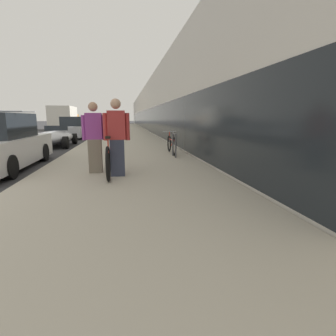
# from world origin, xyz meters

# --- Properties ---
(sidewalk_slab) EXTENTS (4.73, 70.00, 0.11)m
(sidewalk_slab) POSITION_xyz_m (5.38, 21.00, 0.05)
(sidewalk_slab) COLOR #B2AA99
(sidewalk_slab) RESTS_ON ground
(storefront_facade) EXTENTS (10.01, 70.00, 5.05)m
(storefront_facade) POSITION_xyz_m (12.78, 29.00, 2.52)
(storefront_facade) COLOR silver
(storefront_facade) RESTS_ON ground
(tandem_bicycle) EXTENTS (0.52, 2.47, 0.98)m
(tandem_bicycle) POSITION_xyz_m (4.97, 1.67, 0.52)
(tandem_bicycle) COLOR black
(tandem_bicycle) RESTS_ON sidewalk_slab
(person_rider) EXTENTS (0.62, 0.24, 1.81)m
(person_rider) POSITION_xyz_m (5.17, 1.38, 1.02)
(person_rider) COLOR #33384C
(person_rider) RESTS_ON sidewalk_slab
(person_bystander) EXTENTS (0.60, 0.23, 1.76)m
(person_bystander) POSITION_xyz_m (4.60, 1.87, 0.99)
(person_bystander) COLOR #756B5B
(person_bystander) RESTS_ON sidewalk_slab
(bike_rack_hoop) EXTENTS (0.05, 0.60, 0.84)m
(bike_rack_hoop) POSITION_xyz_m (7.09, 4.21, 0.62)
(bike_rack_hoop) COLOR #4C4C51
(bike_rack_hoop) RESTS_ON sidewalk_slab
(cruiser_bike_nearest) EXTENTS (0.52, 1.78, 0.84)m
(cruiser_bike_nearest) POSITION_xyz_m (7.14, 5.06, 0.47)
(cruiser_bike_nearest) COLOR black
(cruiser_bike_nearest) RESTS_ON sidewalk_slab
(vintage_roadster_curbside) EXTENTS (1.81, 4.05, 1.06)m
(vintage_roadster_curbside) POSITION_xyz_m (1.73, 9.50, 0.46)
(vintage_roadster_curbside) COLOR silver
(vintage_roadster_curbside) RESTS_ON ground
(parked_sedan_far) EXTENTS (1.74, 4.43, 1.54)m
(parked_sedan_far) POSITION_xyz_m (1.66, 15.35, 0.69)
(parked_sedan_far) COLOR silver
(parked_sedan_far) RESTS_ON ground
(moving_truck) EXTENTS (2.57, 6.20, 2.77)m
(moving_truck) POSITION_xyz_m (-1.78, 28.71, 1.40)
(moving_truck) COLOR orange
(moving_truck) RESTS_ON ground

